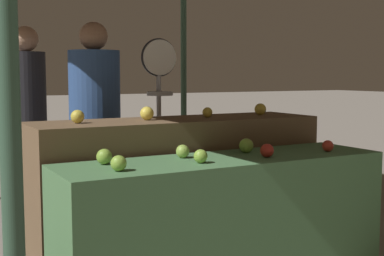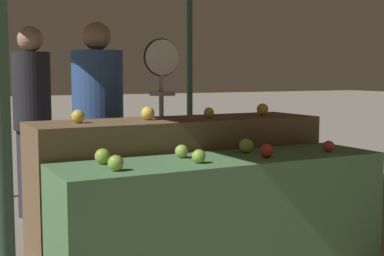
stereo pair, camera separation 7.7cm
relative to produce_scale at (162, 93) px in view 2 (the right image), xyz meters
The scene contains 16 objects.
display_counter_front 1.35m from the produce_scale, 95.86° to the right, with size 1.98×0.55×0.78m, color #4C7A4C.
display_counter_back 0.84m from the produce_scale, 102.41° to the right, with size 1.98×0.55×0.96m, color brown.
apple_front_0 1.51m from the produce_scale, 123.39° to the right, with size 0.08×0.08×0.08m, color #84AD3D.
apple_front_1 1.30m from the produce_scale, 105.36° to the right, with size 0.08×0.08×0.08m, color #84AD3D.
apple_front_2 1.27m from the produce_scale, 85.04° to the right, with size 0.08×0.08×0.08m, color #AD281E.
apple_front_3 1.39m from the produce_scale, 64.57° to the right, with size 0.07×0.07×0.07m, color red.
apple_front_4 1.33m from the produce_scale, 128.73° to the right, with size 0.08×0.08×0.08m, color #84AD3D.
apple_front_5 1.11m from the produce_scale, 108.33° to the right, with size 0.08×0.08×0.08m, color #8EB247.
apple_front_6 1.06m from the produce_scale, 83.98° to the right, with size 0.09×0.09×0.09m, color #84AD3D.
apple_back_0 0.97m from the produce_scale, 146.77° to the right, with size 0.08×0.08×0.08m, color gold.
apple_back_1 0.63m from the produce_scale, 123.01° to the right, with size 0.09×0.09×0.09m, color yellow.
apple_back_2 0.54m from the produce_scale, 76.42° to the right, with size 0.07×0.07×0.07m, color yellow.
apple_back_3 0.78m from the produce_scale, 42.14° to the right, with size 0.09×0.09×0.09m, color yellow.
produce_scale is the anchor object (origin of this frame).
person_vendor_at_scale 0.54m from the produce_scale, 144.50° to the left, with size 0.53×0.53×1.66m.
person_customer_left 1.30m from the produce_scale, 126.79° to the left, with size 0.44×0.44×1.67m.
Camera 2 is at (-1.58, -2.62, 1.26)m, focal length 50.00 mm.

